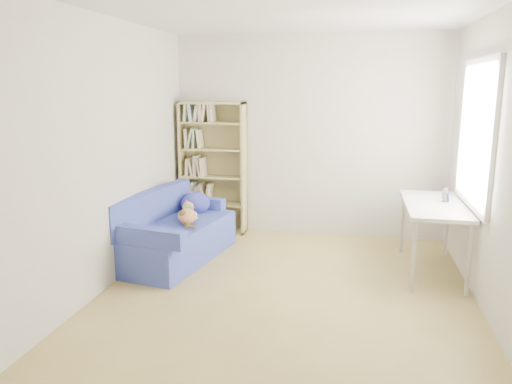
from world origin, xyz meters
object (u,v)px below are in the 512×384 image
Objects in this scene: bookshelf at (213,173)px; desk at (434,210)px; sofa at (175,233)px; pen_cup at (446,197)px.

desk is (2.69, -1.02, -0.12)m from bookshelf.
desk is (2.81, 0.13, 0.38)m from sofa.
sofa is 0.99× the size of bookshelf.
bookshelf reaches higher than desk.
bookshelf is at bearing 93.83° from sofa.
desk is 8.71× the size of pen_cup.
desk is 0.20m from pen_cup.
sofa is 11.49× the size of pen_cup.
bookshelf is 2.95m from pen_cup.
sofa is at bearing -177.25° from desk.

